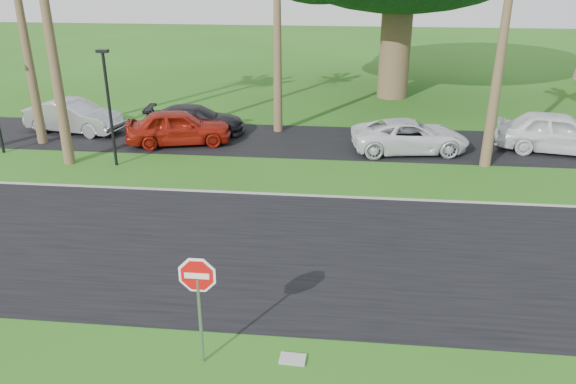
# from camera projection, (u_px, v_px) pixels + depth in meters

# --- Properties ---
(ground) EXTENTS (120.00, 120.00, 0.00)m
(ground) POSITION_uv_depth(u_px,v_px,m) (213.00, 284.00, 14.61)
(ground) COLOR #285916
(ground) RESTS_ON ground
(road) EXTENTS (120.00, 8.00, 0.02)m
(road) POSITION_uv_depth(u_px,v_px,m) (228.00, 247.00, 16.44)
(road) COLOR black
(road) RESTS_ON ground
(parking_strip) EXTENTS (120.00, 5.00, 0.02)m
(parking_strip) POSITION_uv_depth(u_px,v_px,m) (274.00, 140.00, 26.07)
(parking_strip) COLOR black
(parking_strip) RESTS_ON ground
(curb) EXTENTS (120.00, 0.12, 0.06)m
(curb) POSITION_uv_depth(u_px,v_px,m) (251.00, 193.00, 20.14)
(curb) COLOR gray
(curb) RESTS_ON ground
(stop_sign_near) EXTENTS (1.05, 0.07, 2.62)m
(stop_sign_near) POSITION_uv_depth(u_px,v_px,m) (198.00, 289.00, 11.12)
(stop_sign_near) COLOR gray
(stop_sign_near) RESTS_ON ground
(streetlight_right) EXTENTS (0.45, 0.25, 4.64)m
(streetlight_right) POSITION_uv_depth(u_px,v_px,m) (109.00, 101.00, 21.96)
(streetlight_right) COLOR black
(streetlight_right) RESTS_ON ground
(car_silver) EXTENTS (4.94, 2.52, 1.55)m
(car_silver) POSITION_uv_depth(u_px,v_px,m) (74.00, 117.00, 26.97)
(car_silver) COLOR #A9ACB0
(car_silver) RESTS_ON ground
(car_red) EXTENTS (4.97, 2.96, 1.58)m
(car_red) POSITION_uv_depth(u_px,v_px,m) (179.00, 127.00, 25.22)
(car_red) COLOR maroon
(car_red) RESTS_ON ground
(car_dark) EXTENTS (4.80, 2.30, 1.35)m
(car_dark) POSITION_uv_depth(u_px,v_px,m) (196.00, 120.00, 26.77)
(car_dark) COLOR black
(car_dark) RESTS_ON ground
(car_minivan) EXTENTS (5.30, 3.04, 1.39)m
(car_minivan) POSITION_uv_depth(u_px,v_px,m) (410.00, 136.00, 24.28)
(car_minivan) COLOR white
(car_minivan) RESTS_ON ground
(car_pickup) EXTENTS (5.44, 2.99, 1.75)m
(car_pickup) POSITION_uv_depth(u_px,v_px,m) (558.00, 133.00, 24.14)
(car_pickup) COLOR white
(car_pickup) RESTS_ON ground
(utility_slab) EXTENTS (0.57, 0.38, 0.06)m
(utility_slab) POSITION_uv_depth(u_px,v_px,m) (293.00, 359.00, 11.83)
(utility_slab) COLOR #9A9C94
(utility_slab) RESTS_ON ground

